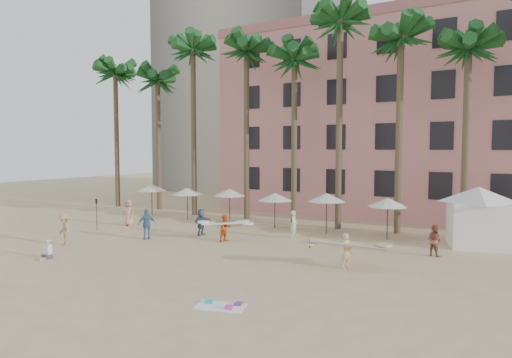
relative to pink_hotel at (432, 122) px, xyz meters
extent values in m
plane|color=#D1B789|center=(-7.00, -26.00, -8.00)|extent=(120.00, 120.00, 0.00)
cube|color=#E08C88|center=(0.00, 0.00, 0.00)|extent=(35.00, 14.00, 16.00)
cube|color=#A89E8E|center=(-25.00, 12.00, 17.00)|extent=(22.00, 18.00, 50.00)
cylinder|color=brown|center=(-27.00, -11.00, -1.50)|extent=(0.44, 0.44, 13.00)
cylinder|color=brown|center=(-22.00, -10.50, -2.00)|extent=(0.44, 0.44, 12.00)
cylinder|color=brown|center=(-17.00, -11.50, -1.00)|extent=(0.44, 0.44, 14.00)
cylinder|color=brown|center=(-12.00, -11.00, -1.25)|extent=(0.44, 0.44, 13.50)
cylinder|color=brown|center=(-8.00, -10.50, -1.75)|extent=(0.44, 0.44, 12.50)
cylinder|color=brown|center=(-4.00, -11.50, -0.75)|extent=(0.44, 0.44, 14.50)
cylinder|color=brown|center=(0.00, -11.00, -1.50)|extent=(0.44, 0.44, 13.00)
cylinder|color=brown|center=(4.00, -10.50, -2.00)|extent=(0.44, 0.44, 12.00)
cylinder|color=#332B23|center=(-20.00, -13.50, -6.75)|extent=(0.07, 0.07, 2.50)
cone|color=silver|center=(-20.00, -13.50, -5.65)|extent=(2.50, 2.50, 0.55)
cylinder|color=#332B23|center=(-16.00, -13.60, -6.80)|extent=(0.07, 0.07, 2.40)
cone|color=silver|center=(-16.00, -13.60, -5.75)|extent=(2.50, 2.50, 0.55)
cylinder|color=#332B23|center=(-12.00, -13.40, -6.75)|extent=(0.07, 0.07, 2.50)
cone|color=silver|center=(-12.00, -13.40, -5.65)|extent=(2.50, 2.50, 0.55)
cylinder|color=#332B23|center=(-8.00, -13.50, -6.80)|extent=(0.07, 0.07, 2.40)
cone|color=silver|center=(-8.00, -13.50, -5.75)|extent=(2.50, 2.50, 0.55)
cylinder|color=#332B23|center=(-4.00, -13.60, -6.70)|extent=(0.07, 0.07, 2.60)
cone|color=silver|center=(-4.00, -13.60, -5.55)|extent=(2.50, 2.50, 0.55)
cylinder|color=#332B23|center=(0.00, -13.40, -6.75)|extent=(0.07, 0.07, 2.50)
cone|color=silver|center=(0.00, -13.40, -5.65)|extent=(2.50, 2.50, 0.55)
cube|color=white|center=(5.01, -12.64, -6.70)|extent=(3.72, 3.72, 2.60)
cone|color=white|center=(5.01, -12.64, -4.95)|extent=(5.59, 5.59, 0.90)
cube|color=white|center=(-1.82, -28.65, -7.99)|extent=(2.01, 1.47, 0.02)
cube|color=#2AB8A9|center=(-2.35, -28.60, -7.93)|extent=(0.36, 0.32, 0.10)
cube|color=#DC3DAA|center=(-1.38, -28.72, -7.92)|extent=(0.33, 0.29, 0.12)
cube|color=#663A8D|center=(-1.33, -28.19, -7.94)|extent=(0.33, 0.36, 0.08)
imported|color=#E4B880|center=(0.24, -21.27, -7.15)|extent=(0.62, 0.73, 1.70)
cube|color=#C9BD7D|center=(0.24, -21.27, -6.81)|extent=(3.46, 2.18, 0.40)
imported|color=#DE5417|center=(-8.34, -19.14, -7.17)|extent=(0.81, 0.94, 1.66)
cube|color=white|center=(-8.34, -19.14, -6.84)|extent=(2.90, 1.68, 0.30)
imported|color=teal|center=(-12.89, -21.21, -7.05)|extent=(1.07, 1.15, 1.90)
imported|color=silver|center=(-5.12, -16.18, -7.11)|extent=(0.55, 0.72, 1.79)
imported|color=brown|center=(3.33, -16.39, -7.16)|extent=(1.00, 0.91, 1.69)
imported|color=#394F64|center=(-10.84, -18.35, -7.13)|extent=(0.58, 1.64, 1.75)
imported|color=tan|center=(-17.66, -18.28, -7.04)|extent=(1.04, 0.77, 1.93)
imported|color=tan|center=(-15.79, -25.03, -7.07)|extent=(1.37, 1.05, 1.86)
cylinder|color=black|center=(-18.00, -20.88, -6.95)|extent=(0.04, 0.04, 2.10)
cube|color=black|center=(-18.00, -20.88, -5.95)|extent=(0.18, 0.03, 0.35)
cube|color=#3F3F4C|center=(-13.73, -27.55, -7.89)|extent=(0.42, 0.40, 0.23)
cube|color=tan|center=(-13.73, -27.88, -7.94)|extent=(0.38, 0.42, 0.11)
cube|color=white|center=(-13.73, -27.50, -7.53)|extent=(0.41, 0.25, 0.52)
sphere|color=tan|center=(-13.73, -27.50, -7.15)|extent=(0.23, 0.23, 0.23)
camera|label=1|loc=(7.75, -41.77, -2.21)|focal=32.00mm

